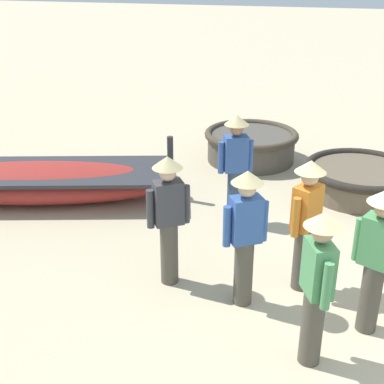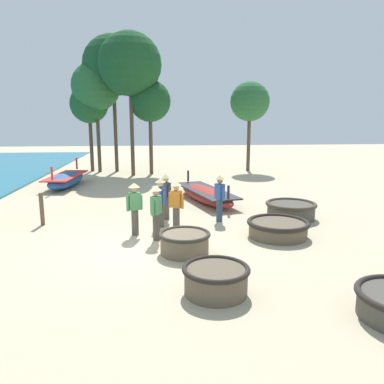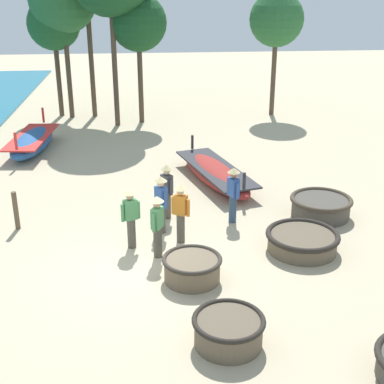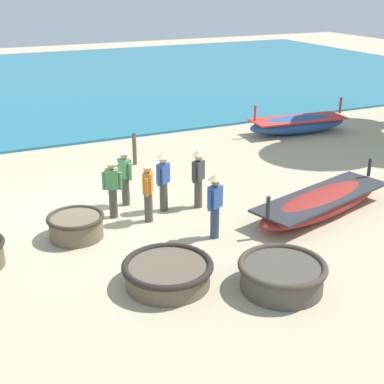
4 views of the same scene
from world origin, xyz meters
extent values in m
plane|color=#BCAD8C|center=(0.00, 0.00, 0.00)|extent=(80.00, 80.00, 0.00)
cylinder|color=#4C473F|center=(5.20, 2.56, 0.27)|extent=(1.71, 1.71, 0.53)
torus|color=#42382B|center=(5.20, 2.56, 0.53)|extent=(1.84, 1.84, 0.14)
cylinder|color=brown|center=(4.05, 0.50, 0.22)|extent=(1.78, 1.78, 0.45)
torus|color=#28231E|center=(4.05, 0.50, 0.45)|extent=(1.92, 1.92, 0.14)
cylinder|color=brown|center=(1.53, -3.13, 0.27)|extent=(1.33, 1.33, 0.54)
torus|color=#28231E|center=(1.53, -3.13, 0.54)|extent=(1.43, 1.43, 0.11)
cylinder|color=brown|center=(1.05, -0.69, 0.27)|extent=(1.31, 1.31, 0.54)
torus|color=#332D26|center=(1.05, -0.69, 0.54)|extent=(1.42, 1.42, 0.11)
ellipsoid|color=#285693|center=(-4.53, 9.95, 0.36)|extent=(1.66, 4.44, 0.73)
cube|color=red|center=(-4.53, 9.95, 0.60)|extent=(1.68, 4.10, 0.06)
cylinder|color=red|center=(-4.36, 11.94, 1.00)|extent=(0.10, 0.10, 0.65)
cylinder|color=red|center=(-4.71, 7.96, 1.00)|extent=(0.10, 0.10, 0.65)
ellipsoid|color=maroon|center=(2.46, 5.72, 0.30)|extent=(2.53, 5.01, 0.60)
cube|color=#2D2D33|center=(2.46, 5.72, 0.49)|extent=(2.48, 4.65, 0.06)
cylinder|color=#2D2D33|center=(1.86, 7.87, 0.81)|extent=(0.10, 0.10, 0.54)
cylinder|color=#2D2D33|center=(3.06, 3.57, 0.81)|extent=(0.10, 0.10, 0.54)
cylinder|color=#4C473D|center=(0.64, 2.86, 0.41)|extent=(0.22, 0.22, 0.82)
cube|color=#3D3D42|center=(0.64, 2.86, 1.09)|extent=(0.37, 0.40, 0.54)
sphere|color=#DBB28E|center=(0.64, 2.86, 1.47)|extent=(0.20, 0.20, 0.20)
cylinder|color=#3D3D42|center=(0.76, 2.67, 1.04)|extent=(0.09, 0.09, 0.48)
cylinder|color=#3D3D42|center=(0.53, 3.04, 1.04)|extent=(0.09, 0.09, 0.48)
cone|color=#D1BC84|center=(0.64, 2.86, 1.60)|extent=(0.36, 0.36, 0.14)
cylinder|color=#4C473D|center=(0.44, 1.90, 0.41)|extent=(0.22, 0.22, 0.82)
cube|color=#33569E|center=(0.44, 1.90, 1.09)|extent=(0.37, 0.40, 0.54)
sphere|color=#DBB28E|center=(0.44, 1.90, 1.47)|extent=(0.20, 0.20, 0.20)
cylinder|color=#33569E|center=(0.55, 1.71, 1.04)|extent=(0.09, 0.09, 0.48)
cylinder|color=#33569E|center=(0.32, 2.09, 1.04)|extent=(0.09, 0.09, 0.48)
cone|color=#D1BC84|center=(0.44, 1.90, 1.60)|extent=(0.36, 0.36, 0.14)
cylinder|color=#2D425B|center=(2.52, 2.40, 0.41)|extent=(0.22, 0.22, 0.82)
cube|color=#33569E|center=(2.52, 2.40, 1.09)|extent=(0.34, 0.40, 0.54)
sphere|color=#A37556|center=(2.52, 2.40, 1.47)|extent=(0.20, 0.20, 0.20)
cylinder|color=#33569E|center=(2.61, 2.20, 1.04)|extent=(0.09, 0.09, 0.48)
cylinder|color=#33569E|center=(2.43, 2.60, 1.04)|extent=(0.09, 0.09, 0.48)
cone|color=#D1BC84|center=(2.52, 2.40, 1.60)|extent=(0.36, 0.36, 0.14)
cylinder|color=#4C473D|center=(0.93, 1.27, 0.41)|extent=(0.22, 0.22, 0.82)
cube|color=orange|center=(0.93, 1.27, 1.09)|extent=(0.40, 0.36, 0.54)
sphere|color=#DBB28E|center=(0.93, 1.27, 1.47)|extent=(0.20, 0.20, 0.20)
cylinder|color=orange|center=(0.74, 1.38, 1.04)|extent=(0.09, 0.09, 0.48)
cylinder|color=orange|center=(1.12, 1.16, 1.04)|extent=(0.09, 0.09, 0.48)
cone|color=#D1BC84|center=(0.93, 1.27, 1.60)|extent=(0.36, 0.36, 0.14)
cylinder|color=#4C473D|center=(-0.38, 1.08, 0.41)|extent=(0.22, 0.22, 0.82)
cube|color=#4C8E56|center=(-0.38, 1.08, 1.09)|extent=(0.40, 0.34, 0.54)
sphere|color=tan|center=(-0.38, 1.08, 1.47)|extent=(0.20, 0.20, 0.20)
cylinder|color=#4C8E56|center=(-0.58, 0.99, 1.04)|extent=(0.09, 0.09, 0.48)
cylinder|color=#4C8E56|center=(-0.18, 1.17, 1.04)|extent=(0.09, 0.09, 0.48)
cone|color=#D1BC84|center=(-0.38, 1.08, 1.60)|extent=(0.36, 0.36, 0.14)
cylinder|color=#4C473D|center=(0.29, 0.51, 0.41)|extent=(0.22, 0.22, 0.82)
cube|color=#4C8E56|center=(0.29, 0.51, 1.09)|extent=(0.35, 0.40, 0.54)
sphere|color=tan|center=(0.29, 0.51, 1.47)|extent=(0.20, 0.20, 0.20)
cylinder|color=#4C8E56|center=(0.39, 0.71, 1.04)|extent=(0.09, 0.09, 0.48)
cylinder|color=#4C8E56|center=(0.19, 0.31, 1.04)|extent=(0.09, 0.09, 0.48)
cone|color=#D1BC84|center=(0.29, 0.51, 1.60)|extent=(0.36, 0.36, 0.14)
cylinder|color=brown|center=(-3.62, 2.51, 0.56)|extent=(0.14, 0.14, 1.12)
cylinder|color=#4C3D2D|center=(-1.21, 13.76, 2.76)|extent=(0.24, 0.24, 5.52)
sphere|color=#194723|center=(-1.21, 13.76, 6.87)|extent=(3.86, 3.86, 3.86)
cylinder|color=#4C3D2D|center=(-0.05, 14.28, 1.88)|extent=(0.24, 0.24, 3.77)
sphere|color=#194723|center=(-0.05, 14.28, 4.69)|extent=(2.64, 2.64, 2.64)
cylinder|color=#4C3D2D|center=(-2.44, 15.68, 2.82)|extent=(0.24, 0.24, 5.64)
sphere|color=#194723|center=(-2.44, 15.68, 7.02)|extent=(3.95, 3.95, 3.95)
cylinder|color=#4C3D2D|center=(6.67, 15.20, 1.90)|extent=(0.24, 0.24, 3.80)
sphere|color=#286033|center=(6.67, 15.20, 4.73)|extent=(2.66, 2.66, 2.66)
cylinder|color=#4C3D2D|center=(-4.15, 15.96, 1.83)|extent=(0.24, 0.24, 3.65)
sphere|color=#1E5128|center=(-4.15, 15.96, 4.55)|extent=(2.56, 2.56, 2.56)
cylinder|color=#4C3D2D|center=(-3.58, 15.54, 2.28)|extent=(0.24, 0.24, 4.57)
sphere|color=#286033|center=(-3.58, 15.54, 5.68)|extent=(3.20, 3.20, 3.20)
camera|label=1|loc=(-4.79, 1.14, 3.76)|focal=50.00mm
camera|label=2|loc=(0.36, -10.37, 3.63)|focal=35.00mm
camera|label=3|loc=(0.04, -11.59, 6.66)|focal=50.00mm
camera|label=4|loc=(13.04, -3.20, 5.99)|focal=50.00mm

